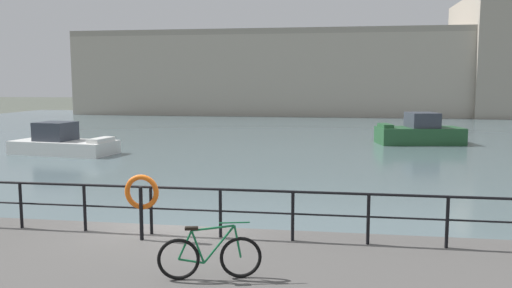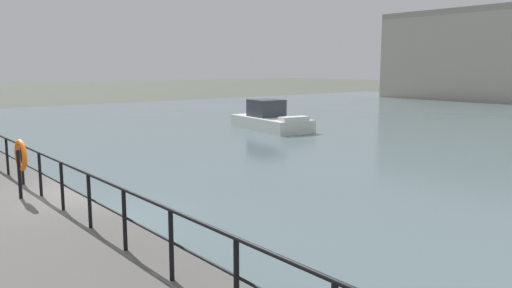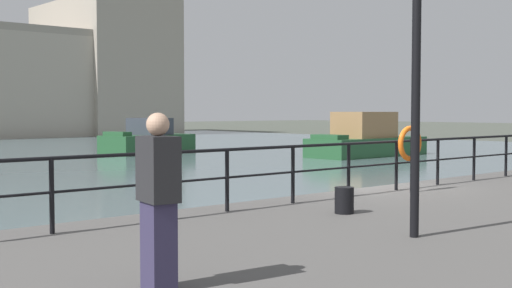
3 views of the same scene
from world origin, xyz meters
name	(u,v)px [view 2 (image 2 of 3)]	position (x,y,z in m)	size (l,w,h in m)	color
ground_plane	(77,226)	(0.00, 0.00, 0.00)	(240.00, 240.00, 0.00)	#4C5147
moored_blue_motorboat	(270,119)	(-11.93, 16.51, 0.63)	(6.27, 3.36, 1.85)	white
quay_railing	(50,171)	(0.63, -0.75, 1.59)	(20.27, 0.07, 1.08)	black
life_ring_stand	(21,157)	(-0.21, -1.14, 1.83)	(0.75, 0.16, 1.40)	black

